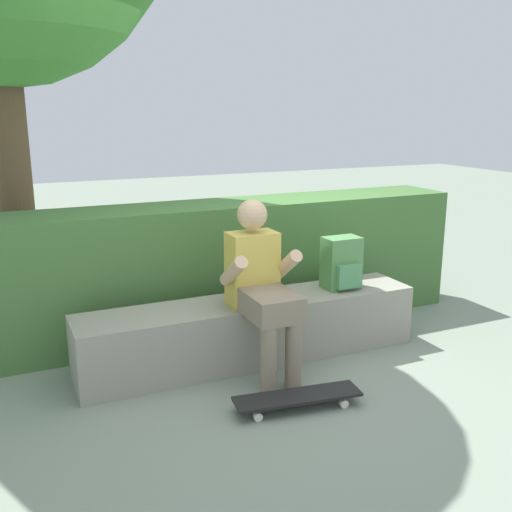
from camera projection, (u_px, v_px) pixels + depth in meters
The scene contains 6 objects.
ground_plane at pixel (276, 381), 4.01m from camera, with size 24.00×24.00×0.00m, color gray.
bench_main at pixel (252, 330), 4.32m from camera, with size 2.55×0.47×0.46m.
person_skater at pixel (261, 283), 4.01m from camera, with size 0.49×0.62×1.21m.
skateboard_near_person at pixel (298, 397), 3.64m from camera, with size 0.82×0.31×0.09m.
backpack_on_bench at pixel (342, 264), 4.51m from camera, with size 0.28×0.23×0.40m.
hedge_row at pixel (158, 274), 4.67m from camera, with size 5.30×0.58×1.06m.
Camera 1 is at (-1.65, -3.29, 1.82)m, focal length 41.21 mm.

